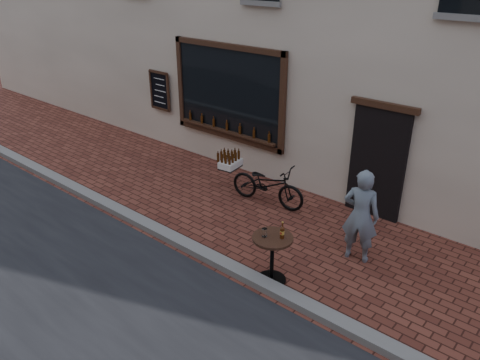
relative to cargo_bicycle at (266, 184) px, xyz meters
The scene contains 5 objects.
ground 2.51m from the cargo_bicycle, 89.77° to the right, with size 90.00×90.00×0.00m, color #51231A.
kerb 2.30m from the cargo_bicycle, 89.75° to the right, with size 90.00×0.25×0.12m, color slate.
cargo_bicycle is the anchor object (origin of this frame).
bistro_table 2.64m from the cargo_bicycle, 50.86° to the right, with size 0.64×0.64×1.09m.
pedestrian 2.50m from the cargo_bicycle, 14.17° to the right, with size 0.60×0.40×1.66m, color slate.
Camera 1 is at (5.17, -4.57, 4.67)m, focal length 35.00 mm.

